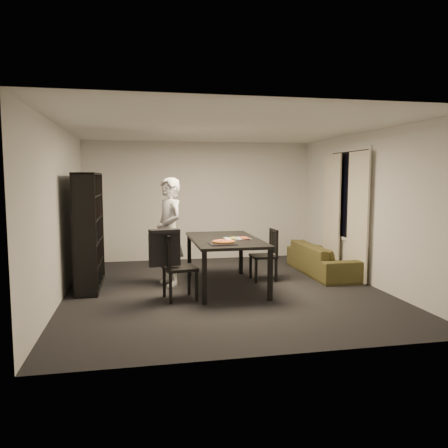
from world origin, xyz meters
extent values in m
cube|color=black|center=(0.00, 0.00, 0.00)|extent=(5.00, 5.50, 0.01)
cube|color=white|center=(0.00, 0.00, 2.60)|extent=(5.00, 5.50, 0.01)
cube|color=white|center=(0.00, 2.75, 1.30)|extent=(5.00, 0.01, 2.60)
cube|color=white|center=(0.00, -2.75, 1.30)|extent=(5.00, 0.01, 2.60)
cube|color=white|center=(-2.50, 0.00, 1.30)|extent=(0.01, 5.50, 2.60)
cube|color=white|center=(2.50, 0.00, 1.30)|extent=(0.01, 5.50, 2.60)
cube|color=black|center=(2.48, 0.60, 1.50)|extent=(0.02, 1.40, 1.60)
cube|color=white|center=(2.48, 0.60, 1.50)|extent=(0.03, 1.52, 1.72)
cube|color=beige|center=(2.40, 0.08, 1.15)|extent=(0.03, 0.70, 2.25)
cube|color=beige|center=(2.40, 1.12, 1.15)|extent=(0.03, 0.70, 2.25)
cube|color=black|center=(-2.16, 0.60, 0.95)|extent=(0.35, 1.50, 1.90)
cube|color=black|center=(0.05, 0.12, 0.80)|extent=(1.09, 1.97, 0.04)
cube|color=black|center=(-0.44, -0.81, 0.39)|extent=(0.07, 0.07, 0.78)
cube|color=black|center=(0.54, -0.81, 0.39)|extent=(0.07, 0.07, 0.78)
cube|color=black|center=(-0.44, 1.05, 0.39)|extent=(0.07, 0.07, 0.78)
cube|color=black|center=(0.54, 1.05, 0.39)|extent=(0.07, 0.07, 0.78)
cube|color=black|center=(-0.76, -0.46, 0.47)|extent=(0.53, 0.53, 0.04)
cube|color=black|center=(-0.96, -0.49, 0.74)|extent=(0.12, 0.46, 0.49)
cube|color=black|center=(-0.96, -0.49, 0.96)|extent=(0.11, 0.44, 0.05)
cube|color=black|center=(-0.53, -0.62, 0.22)|extent=(0.04, 0.04, 0.45)
cube|color=black|center=(-0.60, -0.23, 0.22)|extent=(0.04, 0.04, 0.45)
cube|color=black|center=(-0.92, -0.68, 0.22)|extent=(0.04, 0.04, 0.45)
cube|color=black|center=(-0.98, -0.30, 0.22)|extent=(0.04, 0.04, 0.45)
cube|color=black|center=(0.81, 0.47, 0.43)|extent=(0.43, 0.43, 0.04)
cube|color=black|center=(1.00, 0.48, 0.68)|extent=(0.04, 0.42, 0.45)
cube|color=black|center=(1.00, 0.48, 0.89)|extent=(0.03, 0.40, 0.05)
cube|color=black|center=(0.63, 0.65, 0.21)|extent=(0.04, 0.04, 0.41)
cube|color=black|center=(0.63, 0.29, 0.21)|extent=(0.04, 0.04, 0.41)
cube|color=black|center=(0.99, 0.66, 0.21)|extent=(0.04, 0.04, 0.41)
cube|color=black|center=(1.00, 0.29, 0.21)|extent=(0.04, 0.04, 0.41)
cube|color=black|center=(-0.98, -0.49, 0.77)|extent=(0.47, 0.16, 0.49)
cube|color=black|center=(-0.98, -0.49, 1.04)|extent=(0.46, 0.26, 0.05)
imported|color=white|center=(-0.84, 0.47, 0.91)|extent=(0.65, 0.78, 1.82)
cube|color=black|center=(-0.11, -0.47, 0.82)|extent=(0.42, 0.34, 0.01)
cylinder|color=#9A5E2C|center=(-0.08, -0.39, 0.84)|extent=(0.35, 0.35, 0.02)
cylinder|color=gold|center=(-0.08, -0.39, 0.86)|extent=(0.31, 0.31, 0.01)
cube|color=white|center=(0.24, 0.07, 0.82)|extent=(0.42, 0.33, 0.01)
imported|color=#3A3317|center=(2.08, 0.76, 0.28)|extent=(0.76, 1.95, 0.57)
camera|label=1|loc=(-1.36, -6.88, 1.82)|focal=35.00mm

